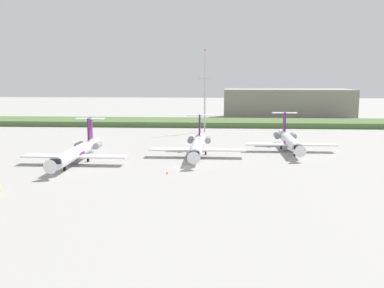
% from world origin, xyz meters
% --- Properties ---
extents(ground_plane, '(500.00, 500.00, 0.00)m').
position_xyz_m(ground_plane, '(0.00, 30.00, 0.00)').
color(ground_plane, '#9E9B96').
extents(grass_berm, '(320.00, 20.00, 1.98)m').
position_xyz_m(grass_berm, '(0.00, 79.40, 0.99)').
color(grass_berm, '#4C6B38').
rests_on(grass_berm, ground).
extents(regional_jet_nearest, '(22.81, 31.00, 9.00)m').
position_xyz_m(regional_jet_nearest, '(-24.77, 3.08, 2.54)').
color(regional_jet_nearest, white).
rests_on(regional_jet_nearest, ground).
extents(regional_jet_second, '(22.81, 31.00, 9.00)m').
position_xyz_m(regional_jet_second, '(1.30, 13.44, 2.54)').
color(regional_jet_second, white).
rests_on(regional_jet_second, ground).
extents(regional_jet_third, '(22.81, 31.00, 9.00)m').
position_xyz_m(regional_jet_third, '(24.48, 22.70, 2.54)').
color(regional_jet_third, white).
rests_on(regional_jet_third, ground).
extents(antenna_mast, '(4.40, 0.50, 27.59)m').
position_xyz_m(antenna_mast, '(1.39, 58.31, 11.38)').
color(antenna_mast, '#B2B2B7').
rests_on(antenna_mast, ground).
extents(distant_hangar, '(54.99, 24.23, 12.96)m').
position_xyz_m(distant_hangar, '(35.79, 106.76, 6.48)').
color(distant_hangar, gray).
rests_on(distant_hangar, ground).
extents(safety_cone_front_marker, '(0.44, 0.44, 0.55)m').
position_xyz_m(safety_cone_front_marker, '(-3.68, -6.37, 0.28)').
color(safety_cone_front_marker, orange).
rests_on(safety_cone_front_marker, ground).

